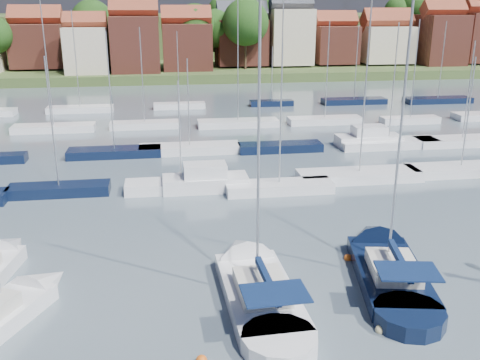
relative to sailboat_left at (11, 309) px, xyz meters
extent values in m
plane|color=#424E59|center=(16.39, 37.47, -0.37)|extent=(260.00, 260.00, 0.00)
cone|color=silver|center=(1.25, 2.55, -0.12)|extent=(3.53, 3.73, 2.51)
cube|color=silver|center=(12.37, -0.52, -0.12)|extent=(3.76, 8.46, 1.20)
cone|color=silver|center=(12.19, 4.70, -0.12)|extent=(3.61, 4.17, 3.48)
cylinder|color=silver|center=(12.51, -4.69, -0.12)|extent=(3.60, 3.60, 1.20)
cube|color=beige|center=(12.39, -1.10, 0.83)|extent=(2.55, 3.56, 0.70)
cylinder|color=#B2B2B7|center=(12.35, 0.06, 8.21)|extent=(0.14, 0.14, 15.46)
cylinder|color=#B2B2B7|center=(12.43, -2.25, 1.68)|extent=(0.26, 4.64, 0.10)
cube|color=#0D1D42|center=(12.43, -2.25, 1.83)|extent=(0.45, 4.41, 0.35)
cube|color=#0D1D42|center=(12.48, -3.76, 1.98)|extent=(3.03, 2.19, 0.08)
cube|color=black|center=(19.89, 0.54, -0.12)|extent=(4.98, 8.84, 1.20)
cone|color=black|center=(20.87, 5.66, -0.12)|extent=(4.17, 4.63, 3.47)
cylinder|color=black|center=(19.11, -3.56, -0.12)|extent=(4.06, 4.06, 1.20)
cube|color=beige|center=(19.78, -0.03, 0.83)|extent=(3.04, 3.87, 0.70)
cylinder|color=#B2B2B7|center=(20.00, 1.10, 8.38)|extent=(0.14, 0.14, 15.79)
cylinder|color=#B2B2B7|center=(19.57, -1.17, 1.68)|extent=(0.97, 4.57, 0.10)
cube|color=#0D1D42|center=(19.57, -1.17, 1.83)|extent=(1.12, 4.38, 0.35)
cube|color=#0D1D42|center=(19.28, -2.65, 1.98)|extent=(3.29, 2.60, 0.08)
cone|color=silver|center=(-1.86, 7.47, -0.12)|extent=(3.10, 3.46, 2.65)
sphere|color=#D85914|center=(11.40, -3.23, -0.37)|extent=(0.50, 0.50, 0.50)
sphere|color=beige|center=(17.53, -3.96, -0.37)|extent=(0.47, 0.47, 0.47)
sphere|color=#D85914|center=(18.53, 3.47, -0.37)|extent=(0.48, 0.48, 0.48)
cube|color=black|center=(-0.72, 18.01, -0.02)|extent=(8.01, 2.24, 1.00)
cylinder|color=#B2B2B7|center=(-0.72, 18.01, 5.56)|extent=(0.12, 0.12, 10.16)
cube|color=silver|center=(9.12, 17.67, -0.02)|extent=(9.22, 2.58, 1.00)
cylinder|color=#B2B2B7|center=(9.12, 17.67, 4.57)|extent=(0.12, 0.12, 8.18)
cube|color=silver|center=(17.02, 16.08, -0.02)|extent=(8.78, 2.46, 1.00)
cylinder|color=#B2B2B7|center=(17.02, 16.08, 6.01)|extent=(0.12, 0.12, 11.06)
cube|color=silver|center=(24.62, 18.13, -0.02)|extent=(10.79, 3.02, 1.00)
cylinder|color=#B2B2B7|center=(24.62, 18.13, 7.92)|extent=(0.12, 0.12, 14.87)
cube|color=silver|center=(34.37, 18.49, -0.02)|extent=(10.13, 2.84, 1.00)
cylinder|color=#B2B2B7|center=(34.37, 18.49, 5.28)|extent=(0.12, 0.12, 9.59)
cube|color=silver|center=(11.08, 17.47, 0.13)|extent=(7.00, 2.60, 1.40)
cube|color=silver|center=(11.08, 17.47, 1.23)|extent=(3.50, 2.20, 1.30)
cube|color=black|center=(2.83, 29.10, -0.02)|extent=(9.30, 2.60, 1.00)
cylinder|color=#B2B2B7|center=(2.83, 29.10, 6.22)|extent=(0.12, 0.12, 11.48)
cube|color=silver|center=(10.45, 29.48, -0.02)|extent=(10.40, 2.91, 1.00)
cylinder|color=#B2B2B7|center=(10.45, 29.48, 4.87)|extent=(0.12, 0.12, 8.77)
cube|color=black|center=(19.87, 28.75, -0.02)|extent=(8.80, 2.46, 1.00)
cylinder|color=#B2B2B7|center=(19.87, 28.75, 7.65)|extent=(0.12, 0.12, 14.33)
cube|color=silver|center=(31.78, 28.63, -0.02)|extent=(10.73, 3.00, 1.00)
cylinder|color=#B2B2B7|center=(31.78, 28.63, 6.56)|extent=(0.12, 0.12, 12.14)
cube|color=silver|center=(40.21, 28.43, -0.02)|extent=(10.48, 2.93, 1.00)
cylinder|color=#B2B2B7|center=(40.21, 28.43, 5.62)|extent=(0.12, 0.12, 10.28)
cube|color=silver|center=(29.85, 29.47, 0.13)|extent=(7.00, 2.60, 1.40)
cube|color=silver|center=(29.85, 29.47, 1.23)|extent=(3.50, 2.20, 1.30)
cube|color=silver|center=(-5.33, 41.68, -0.02)|extent=(9.71, 2.72, 1.00)
cylinder|color=#B2B2B7|center=(-5.33, 41.68, 7.93)|extent=(0.12, 0.12, 14.88)
cube|color=silver|center=(5.55, 41.98, -0.02)|extent=(8.49, 2.38, 1.00)
cylinder|color=#B2B2B7|center=(5.55, 41.98, 6.14)|extent=(0.12, 0.12, 11.31)
cube|color=silver|center=(17.18, 41.24, -0.02)|extent=(10.16, 2.85, 1.00)
cylinder|color=#B2B2B7|center=(17.18, 41.24, 7.78)|extent=(0.12, 0.12, 14.59)
cube|color=silver|center=(28.56, 41.36, -0.02)|extent=(9.53, 2.67, 1.00)
cylinder|color=#B2B2B7|center=(28.56, 41.36, 6.44)|extent=(0.12, 0.12, 11.91)
cube|color=silver|center=(39.54, 39.97, -0.02)|extent=(7.62, 2.13, 1.00)
cylinder|color=#B2B2B7|center=(39.54, 39.97, 6.55)|extent=(0.12, 0.12, 12.13)
cube|color=silver|center=(-3.87, 54.02, -0.02)|extent=(9.24, 2.59, 1.00)
cylinder|color=#B2B2B7|center=(-3.87, 54.02, 7.07)|extent=(0.12, 0.12, 13.17)
cube|color=silver|center=(10.30, 54.77, -0.02)|extent=(7.57, 2.12, 1.00)
cylinder|color=#B2B2B7|center=(10.30, 54.77, 5.60)|extent=(0.12, 0.12, 10.24)
cube|color=black|center=(24.27, 54.94, -0.02)|extent=(6.58, 1.84, 1.00)
cylinder|color=#B2B2B7|center=(24.27, 54.94, 4.49)|extent=(0.12, 0.12, 8.01)
cube|color=black|center=(37.32, 54.87, -0.02)|extent=(9.92, 2.78, 1.00)
cylinder|color=#B2B2B7|center=(37.32, 54.87, 5.94)|extent=(0.12, 0.12, 10.92)
cube|color=black|center=(50.67, 53.83, -0.02)|extent=(10.55, 2.95, 1.00)
cylinder|color=#B2B2B7|center=(50.67, 53.83, 6.24)|extent=(0.12, 0.12, 11.51)
cube|color=#41542A|center=(16.39, 114.47, -0.07)|extent=(200.00, 70.00, 3.00)
cube|color=#41542A|center=(16.39, 139.47, 4.63)|extent=(200.00, 60.00, 14.00)
cube|color=brown|center=(-17.26, 95.26, 6.20)|extent=(10.37, 9.97, 8.73)
cube|color=brown|center=(-17.26, 95.26, 11.83)|extent=(10.57, 5.13, 5.13)
cube|color=beige|center=(-6.36, 86.47, 5.71)|extent=(8.09, 8.80, 8.96)
cube|color=brown|center=(-6.36, 86.47, 11.19)|extent=(8.25, 4.00, 4.00)
cube|color=brown|center=(3.04, 87.40, 6.72)|extent=(9.36, 10.17, 10.97)
cube|color=brown|center=(3.04, 87.40, 13.35)|extent=(9.54, 4.63, 4.63)
cube|color=brown|center=(13.34, 89.12, 5.95)|extent=(9.90, 8.56, 9.42)
cube|color=brown|center=(13.34, 89.12, 11.87)|extent=(10.10, 4.90, 4.90)
cube|color=brown|center=(25.48, 94.11, 6.58)|extent=(10.59, 8.93, 9.49)
cube|color=#383A42|center=(25.48, 94.11, 12.62)|extent=(10.80, 5.24, 5.24)
cube|color=beige|center=(36.09, 93.26, 7.66)|extent=(9.01, 8.61, 11.65)
cube|color=#383A42|center=(36.09, 93.26, 14.59)|extent=(9.19, 4.46, 4.46)
cube|color=brown|center=(46.56, 94.46, 5.84)|extent=(9.10, 9.34, 8.00)
cube|color=brown|center=(46.56, 94.46, 10.95)|extent=(9.28, 4.50, 4.50)
cube|color=beige|center=(58.34, 94.06, 5.77)|extent=(10.86, 9.59, 7.88)
cube|color=brown|center=(58.34, 94.06, 11.04)|extent=(11.07, 5.37, 5.37)
cube|color=brown|center=(70.14, 91.38, 6.72)|extent=(9.18, 9.96, 10.97)
cube|color=brown|center=(70.14, 91.38, 13.33)|extent=(9.36, 4.54, 4.54)
cylinder|color=#382619|center=(73.16, 112.98, 8.15)|extent=(0.50, 0.50, 4.47)
sphere|color=#284E18|center=(73.16, 112.98, 14.22)|extent=(8.18, 8.18, 8.18)
cylinder|color=#382619|center=(19.85, 93.40, 3.46)|extent=(0.50, 0.50, 4.46)
sphere|color=#284E18|center=(19.85, 93.40, 9.51)|extent=(8.15, 8.15, 8.15)
cylinder|color=#382619|center=(31.61, 111.14, 8.21)|extent=(0.50, 0.50, 5.15)
sphere|color=#284E18|center=(31.61, 111.14, 15.20)|extent=(9.41, 9.41, 9.41)
cylinder|color=#382619|center=(2.84, 113.78, 8.31)|extent=(0.50, 0.50, 4.56)
sphere|color=#284E18|center=(2.84, 113.78, 14.50)|extent=(8.34, 8.34, 8.34)
cylinder|color=#382619|center=(-6.85, 102.71, 3.81)|extent=(0.50, 0.50, 5.15)
sphere|color=#284E18|center=(-6.85, 102.71, 10.80)|extent=(9.42, 9.42, 9.42)
cylinder|color=#382619|center=(-22.29, 104.79, 6.39)|extent=(0.50, 0.50, 3.42)
sphere|color=#284E18|center=(-22.29, 104.79, 11.04)|extent=(6.26, 6.26, 6.26)
cylinder|color=#382619|center=(30.14, 102.17, 3.12)|extent=(0.50, 0.50, 3.77)
sphere|color=#284E18|center=(30.14, 102.17, 8.23)|extent=(6.89, 6.89, 6.89)
cylinder|color=#382619|center=(25.43, 88.41, 3.84)|extent=(0.50, 0.50, 5.21)
sphere|color=#284E18|center=(25.43, 88.41, 10.92)|extent=(9.53, 9.53, 9.53)
cylinder|color=#382619|center=(78.32, 99.09, 2.72)|extent=(0.50, 0.50, 2.97)
sphere|color=#284E18|center=(78.32, 99.09, 6.76)|extent=(5.44, 5.44, 5.44)
cylinder|color=#382619|center=(15.24, 91.22, 3.66)|extent=(0.50, 0.50, 4.84)
sphere|color=#284E18|center=(15.24, 91.22, 10.23)|extent=(8.85, 8.85, 8.85)
cylinder|color=#382619|center=(69.07, 113.18, 7.80)|extent=(0.50, 0.50, 3.72)
sphere|color=#284E18|center=(69.07, 113.18, 12.85)|extent=(6.80, 6.80, 6.80)
cylinder|color=#382619|center=(70.44, 91.59, 3.26)|extent=(0.50, 0.50, 4.05)
sphere|color=#284E18|center=(70.44, 91.59, 8.75)|extent=(7.40, 7.40, 7.40)
cylinder|color=#382619|center=(23.22, 110.76, 7.54)|extent=(0.50, 0.50, 3.93)
sphere|color=#284E18|center=(23.22, 110.76, 12.88)|extent=(7.19, 7.19, 7.19)
cylinder|color=#382619|center=(47.04, 97.64, 3.15)|extent=(0.50, 0.50, 3.82)
sphere|color=#284E18|center=(47.04, 97.64, 8.34)|extent=(6.99, 6.99, 6.99)
cylinder|color=#382619|center=(-1.06, 90.59, 2.98)|extent=(0.50, 0.50, 3.48)
sphere|color=#284E18|center=(-1.06, 90.59, 7.70)|extent=(6.37, 6.37, 6.37)
cylinder|color=#382619|center=(73.90, 100.28, 2.73)|extent=(0.50, 0.50, 2.99)
sphere|color=#284E18|center=(73.90, 100.28, 6.78)|extent=(5.46, 5.46, 5.46)
cylinder|color=#382619|center=(19.99, 96.51, 2.86)|extent=(0.50, 0.50, 3.25)
sphere|color=#284E18|center=(19.99, 96.51, 7.27)|extent=(5.94, 5.94, 5.94)
cylinder|color=#382619|center=(13.33, 98.20, 2.73)|extent=(0.50, 0.50, 2.98)
sphere|color=#284E18|center=(13.33, 98.20, 6.78)|extent=(5.46, 5.46, 5.46)
cylinder|color=#382619|center=(81.05, 119.21, 8.99)|extent=(0.50, 0.50, 4.29)
sphere|color=#284E18|center=(81.05, 119.21, 14.81)|extent=(7.84, 7.84, 7.84)
camera|label=1|loc=(7.89, -24.43, 14.25)|focal=40.00mm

